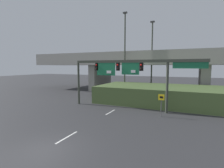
% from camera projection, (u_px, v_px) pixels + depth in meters
% --- Properties ---
extents(ground_plane, '(160.00, 160.00, 0.00)m').
position_uv_depth(ground_plane, '(45.00, 150.00, 10.69)').
color(ground_plane, '#2D2D30').
extents(lane_markings, '(0.14, 40.22, 0.01)m').
position_uv_depth(lane_markings, '(122.00, 105.00, 22.91)').
color(lane_markings, silver).
rests_on(lane_markings, ground).
extents(signal_gantry, '(15.54, 0.44, 5.84)m').
position_uv_depth(signal_gantry, '(127.00, 69.00, 20.48)').
color(signal_gantry, '#383D33').
rests_on(signal_gantry, ground).
extents(speed_limit_sign, '(0.60, 0.11, 2.36)m').
position_uv_depth(speed_limit_sign, '(161.00, 102.00, 17.56)').
color(speed_limit_sign, '#4C4C4C').
rests_on(speed_limit_sign, ground).
extents(highway_light_pole_near, '(0.70, 0.36, 14.20)m').
position_uv_depth(highway_light_pole_near, '(125.00, 52.00, 30.06)').
color(highway_light_pole_near, '#383D33').
rests_on(highway_light_pole_near, ground).
extents(highway_light_pole_far, '(0.70, 0.36, 12.77)m').
position_uv_depth(highway_light_pole_far, '(152.00, 57.00, 30.39)').
color(highway_light_pole_far, '#383D33').
rests_on(highway_light_pole_far, ground).
extents(overpass_bridge, '(47.84, 10.00, 7.74)m').
position_uv_depth(overpass_bridge, '(146.00, 63.00, 34.17)').
color(overpass_bridge, gray).
rests_on(overpass_bridge, ground).
extents(grass_embankment, '(17.03, 8.68, 2.33)m').
position_uv_depth(grass_embankment, '(160.00, 94.00, 24.40)').
color(grass_embankment, '#42562D').
rests_on(grass_embankment, ground).
extents(parked_sedan_near_right, '(4.92, 2.61, 1.48)m').
position_uv_depth(parked_sedan_near_right, '(195.00, 101.00, 22.24)').
color(parked_sedan_near_right, black).
rests_on(parked_sedan_near_right, ground).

